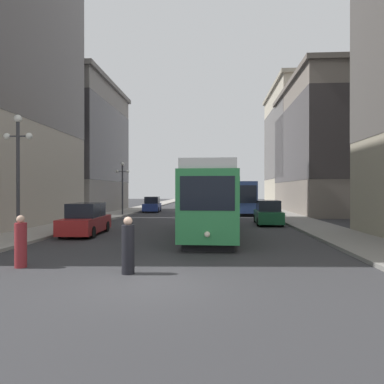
% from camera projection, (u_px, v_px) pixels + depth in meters
% --- Properties ---
extents(ground_plane, '(200.00, 200.00, 0.00)m').
position_uv_depth(ground_plane, '(151.00, 284.00, 9.84)').
color(ground_plane, '#303033').
extents(sidewalk_left, '(3.19, 120.00, 0.15)m').
position_uv_depth(sidewalk_left, '(141.00, 208.00, 50.31)').
color(sidewalk_left, gray).
rests_on(sidewalk_left, ground).
extents(sidewalk_right, '(3.19, 120.00, 0.15)m').
position_uv_depth(sidewalk_right, '(266.00, 209.00, 49.21)').
color(sidewalk_right, gray).
rests_on(sidewalk_right, ground).
extents(streetcar, '(3.05, 12.80, 3.89)m').
position_uv_depth(streetcar, '(213.00, 198.00, 20.75)').
color(streetcar, black).
rests_on(streetcar, ground).
extents(transit_bus, '(2.89, 11.41, 3.45)m').
position_uv_depth(transit_bus, '(242.00, 196.00, 40.01)').
color(transit_bus, black).
rests_on(transit_bus, ground).
extents(parked_car_left_near, '(2.08, 4.50, 1.82)m').
position_uv_depth(parked_car_left_near, '(152.00, 205.00, 42.99)').
color(parked_car_left_near, black).
rests_on(parked_car_left_near, ground).
extents(parked_car_left_mid, '(2.08, 5.00, 1.82)m').
position_uv_depth(parked_car_left_mid, '(86.00, 220.00, 20.90)').
color(parked_car_left_mid, black).
rests_on(parked_car_left_mid, ground).
extents(parked_car_right_far, '(2.03, 4.97, 1.82)m').
position_uv_depth(parked_car_right_far, '(268.00, 213.00, 27.21)').
color(parked_car_right_far, black).
rests_on(parked_car_right_far, ground).
extents(pedestrian_crossing_near, '(0.39, 0.39, 1.75)m').
position_uv_depth(pedestrian_crossing_near, '(128.00, 247.00, 11.05)').
color(pedestrian_crossing_near, black).
rests_on(pedestrian_crossing_near, ground).
extents(pedestrian_crossing_far, '(0.39, 0.39, 1.73)m').
position_uv_depth(pedestrian_crossing_far, '(21.00, 243.00, 11.96)').
color(pedestrian_crossing_far, maroon).
rests_on(pedestrian_crossing_far, ground).
extents(lamp_post_left_near, '(1.41, 0.36, 6.02)m').
position_uv_depth(lamp_post_left_near, '(18.00, 159.00, 17.18)').
color(lamp_post_left_near, '#333338').
rests_on(lamp_post_left_near, sidewalk_left).
extents(lamp_post_left_far, '(1.41, 0.36, 5.27)m').
position_uv_depth(lamp_post_left_far, '(122.00, 180.00, 36.58)').
color(lamp_post_left_far, '#333338').
rests_on(lamp_post_left_far, sidewalk_left).
extents(building_left_corner, '(14.71, 16.12, 15.07)m').
position_uv_depth(building_left_corner, '(54.00, 147.00, 42.61)').
color(building_left_corner, gray).
rests_on(building_left_corner, ground).
extents(building_right_corner, '(15.69, 19.11, 14.86)m').
position_uv_depth(building_right_corner, '(355.00, 146.00, 41.25)').
color(building_right_corner, slate).
rests_on(building_right_corner, ground).
extents(building_right_far, '(13.22, 17.79, 17.66)m').
position_uv_depth(building_right_far, '(316.00, 146.00, 52.91)').
color(building_right_far, '#B2A893').
rests_on(building_right_far, ground).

